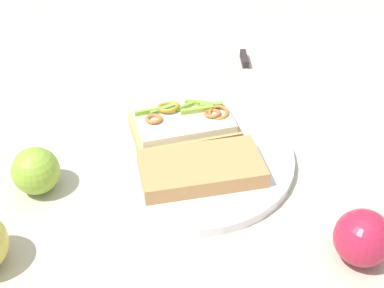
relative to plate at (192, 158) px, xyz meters
The scene contains 7 objects.
ground_plane 0.01m from the plate, ahead, with size 2.00×2.00×0.00m, color #BDB299.
plate is the anchor object (origin of this frame).
sandwich 0.06m from the plate, 112.48° to the left, with size 0.19×0.16×0.05m.
bread_slice_side 0.05m from the plate, 67.09° to the right, with size 0.18×0.09×0.03m, color tan.
apple_0 0.29m from the plate, 34.20° to the right, with size 0.07×0.07×0.07m, color #AE1E3A.
apple_1 0.23m from the plate, 157.37° to the right, with size 0.07×0.07×0.07m, color #87B034.
knife 0.31m from the plate, 77.84° to the left, with size 0.03×0.12×0.02m.
Camera 1 is at (0.08, -0.64, 0.55)m, focal length 50.95 mm.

